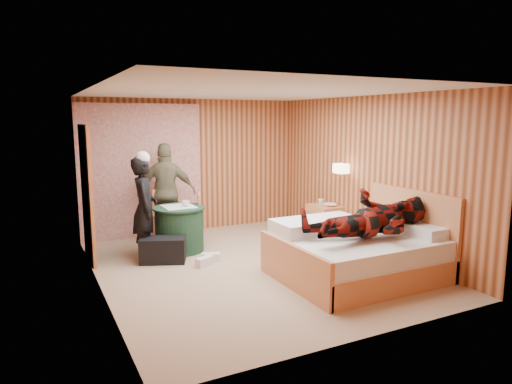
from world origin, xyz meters
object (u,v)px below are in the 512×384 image
bed (358,253)px  man_at_table (167,193)px  round_table (179,228)px  chair_near (193,215)px  chair_far (166,211)px  woman_standing (145,208)px  wall_lamp (341,168)px  man_on_bed (373,207)px  nightstand (324,221)px  duffel_bag (163,250)px

bed → man_at_table: bearing=121.5°
round_table → chair_near: bearing=38.0°
chair_far → man_at_table: 0.33m
chair_near → man_at_table: size_ratio=0.51×
woman_standing → man_at_table: size_ratio=0.91×
wall_lamp → man_on_bed: 1.90m
wall_lamp → woman_standing: woman_standing is taller
chair_near → woman_standing: bearing=-48.9°
wall_lamp → nightstand: 1.06m
bed → chair_near: bearing=120.6°
chair_far → duffel_bag: (-0.38, -1.12, -0.35)m
wall_lamp → duffel_bag: bearing=174.1°
round_table → nightstand: bearing=-8.7°
duffel_bag → round_table: bearing=71.4°
wall_lamp → nightstand: bearing=96.4°
bed → man_at_table: 3.51m
nightstand → woman_standing: size_ratio=0.40×
bed → man_on_bed: 0.71m
wall_lamp → chair_near: 2.63m
bed → chair_far: (-1.84, 2.92, 0.21)m
bed → woman_standing: 3.23m
woman_standing → man_on_bed: bearing=-122.1°
round_table → man_at_table: man_at_table is taller
chair_far → man_on_bed: 3.69m
nightstand → man_on_bed: bearing=-109.2°
wall_lamp → bed: wall_lamp is taller
duffel_bag → man_at_table: (0.41, 1.16, 0.67)m
round_table → chair_far: chair_far is taller
bed → wall_lamp: bearing=61.6°
chair_near → man_at_table: (-0.33, 0.44, 0.35)m
round_table → man_at_table: (0.00, 0.70, 0.49)m
bed → round_table: size_ratio=2.51×
nightstand → round_table: 2.60m
wall_lamp → duffel_bag: size_ratio=0.39×
nightstand → chair_far: (-2.60, 1.05, 0.23)m
nightstand → duffel_bag: (-2.98, -0.07, -0.12)m
bed → woman_standing: size_ratio=1.33×
wall_lamp → woman_standing: (-3.20, 0.64, -0.51)m
bed → duffel_bag: (-2.22, 1.80, -0.14)m
man_at_table → man_on_bed: man_on_bed is taller
man_on_bed → woman_standing: bearing=135.9°
round_table → woman_standing: bearing=-166.5°
wall_lamp → man_at_table: man_at_table is taller
woman_standing → duffel_bag: bearing=-139.6°
chair_far → nightstand: bearing=-43.1°
round_table → chair_far: (-0.03, 0.66, 0.17)m
chair_near → bed: bearing=48.2°
bed → nightstand: bearing=67.9°
wall_lamp → nightstand: (-0.04, 0.39, -0.99)m
wall_lamp → man_on_bed: man_on_bed is taller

